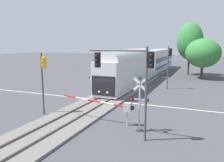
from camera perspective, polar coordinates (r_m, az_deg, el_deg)
name	(u,v)px	position (r m, az deg, el deg)	size (l,w,h in m)	color
ground_plane	(105,100)	(25.12, -1.89, -4.93)	(220.00, 220.00, 0.00)	#47474C
road_centre_stripe	(105,100)	(25.12, -1.89, -4.92)	(44.00, 0.20, 0.01)	beige
railway_track	(105,100)	(25.10, -1.89, -4.72)	(4.40, 80.00, 0.32)	slate
commuter_train	(147,62)	(42.46, 8.76, 4.65)	(3.04, 41.68, 5.16)	silver
crossing_gate_near	(118,106)	(17.50, 1.65, -6.40)	(6.25, 0.40, 1.95)	#B7B7BC
crossing_signal_mast	(140,98)	(15.96, 6.98, -4.31)	(1.36, 0.44, 4.01)	#B2B2B7
crossing_gate_far	(97,78)	(32.22, -3.72, 0.82)	(6.51, 0.40, 1.80)	#B7B7BC
traffic_signal_median	(43,74)	(20.40, -17.01, 1.73)	(0.53, 0.38, 5.42)	#4C4C51
traffic_signal_near_right	(130,70)	(14.38, 4.47, 2.72)	(4.40, 0.38, 6.03)	#4C4C51
traffic_signal_far_side	(169,61)	(31.92, 14.23, 5.03)	(0.53, 0.38, 5.90)	#4C4C51
oak_far_right	(203,53)	(43.29, 21.99, 6.55)	(6.04, 6.04, 7.16)	#4C3828
elm_centre_background	(190,41)	(47.73, 19.06, 9.50)	(5.07, 5.07, 10.35)	brown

